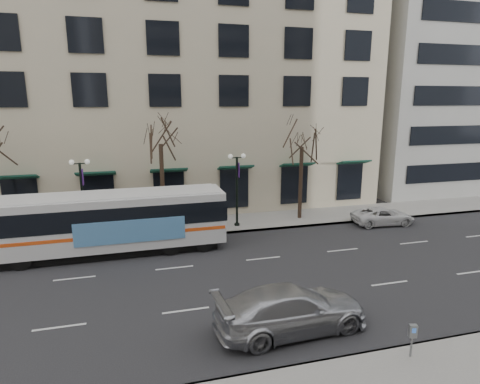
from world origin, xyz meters
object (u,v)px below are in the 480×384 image
object	(u,v)px
tree_far_mid	(160,129)
tree_far_right	(302,133)
city_bus	(112,221)
pay_station	(413,334)
lamp_post_left	(83,195)
white_pickup	(383,216)
lamp_post_right	(237,187)
silver_car	(291,309)

from	to	relation	value
tree_far_mid	tree_far_right	bearing A→B (deg)	-0.00
city_bus	pay_station	xyz separation A→B (m)	(10.21, -13.10, -0.92)
tree_far_right	lamp_post_left	bearing A→B (deg)	-177.71
city_bus	white_pickup	world-z (taller)	city_bus
lamp_post_right	pay_station	bearing A→B (deg)	-82.67
tree_far_right	pay_station	size ratio (longest dim) A/B	6.71
lamp_post_left	lamp_post_right	world-z (taller)	same
silver_car	tree_far_mid	bearing A→B (deg)	11.70
tree_far_right	pay_station	bearing A→B (deg)	-100.17
lamp_post_left	white_pickup	world-z (taller)	lamp_post_left
lamp_post_right	silver_car	size ratio (longest dim) A/B	0.86
tree_far_mid	lamp_post_right	xyz separation A→B (m)	(5.01, -0.60, -3.96)
pay_station	lamp_post_right	bearing A→B (deg)	112.01
tree_far_right	lamp_post_right	size ratio (longest dim) A/B	1.55
silver_car	lamp_post_left	bearing A→B (deg)	30.17
lamp_post_left	pay_station	xyz separation A→B (m)	(12.04, -15.85, -1.92)
tree_far_right	lamp_post_right	bearing A→B (deg)	-173.15
tree_far_mid	silver_car	xyz separation A→B (m)	(3.79, -13.60, -6.03)
white_pickup	pay_station	size ratio (longest dim) A/B	3.68
lamp_post_right	white_pickup	distance (m)	10.79
lamp_post_left	city_bus	xyz separation A→B (m)	(1.83, -2.75, -1.00)
lamp_post_left	city_bus	bearing A→B (deg)	-56.42
silver_car	white_pickup	bearing A→B (deg)	-50.29
tree_far_right	lamp_post_left	world-z (taller)	tree_far_right
tree_far_right	lamp_post_right	xyz separation A→B (m)	(-4.99, -0.60, -3.48)
silver_car	lamp_post_right	bearing A→B (deg)	-9.22
lamp_post_right	city_bus	distance (m)	8.68
tree_far_right	pay_station	world-z (taller)	tree_far_right
lamp_post_right	pay_station	distance (m)	16.10
lamp_post_right	silver_car	bearing A→B (deg)	-95.36
silver_car	pay_station	distance (m)	4.33
tree_far_right	city_bus	world-z (taller)	tree_far_right
silver_car	pay_station	xyz separation A→B (m)	(3.26, -2.85, 0.14)
lamp_post_left	silver_car	bearing A→B (deg)	-55.97
pay_station	city_bus	bearing A→B (deg)	142.62
lamp_post_left	tree_far_mid	bearing A→B (deg)	6.85
city_bus	tree_far_right	bearing A→B (deg)	13.75
white_pickup	tree_far_mid	bearing A→B (deg)	85.39
lamp_post_right	lamp_post_left	bearing A→B (deg)	180.00
silver_car	white_pickup	world-z (taller)	silver_car
tree_far_right	city_bus	size ratio (longest dim) A/B	0.61
city_bus	lamp_post_right	bearing A→B (deg)	18.08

